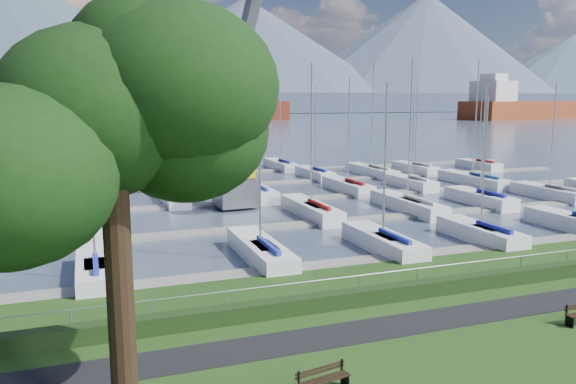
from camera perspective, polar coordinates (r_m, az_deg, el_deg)
name	(u,v)px	position (r m, az deg, el deg)	size (l,w,h in m)	color
path	(415,323)	(23.79, 12.79, -12.84)	(160.00, 2.00, 0.04)	black
water	(110,118)	(281.80, -17.68, 7.20)	(800.00, 540.00, 0.20)	#445064
hedge	(383,294)	(25.74, 9.65, -10.18)	(80.00, 0.70, 0.70)	black
fence	(379,273)	(25.79, 9.26, -8.13)	(0.04, 0.04, 80.00)	#999CA2
foothill	(103,103)	(351.60, -18.25, 8.59)	(900.00, 80.00, 12.00)	#49516A
mountains	(107,44)	(428.11, -17.88, 14.16)	(1190.00, 360.00, 115.00)	#414C60
docks	(234,203)	(49.77, -5.53, -1.14)	(90.00, 41.60, 0.25)	slate
bench_left	(323,380)	(18.21, 3.57, -18.51)	(1.85, 0.74, 0.85)	black
tree	(135,112)	(15.58, -15.24, 7.80)	(9.36, 7.27, 12.22)	black
crane	(236,141)	(48.67, -5.35, 5.21)	(5.95, 13.23, 22.35)	slate
cargo_ship_mid	(146,111)	(239.04, -14.20, 7.94)	(109.47, 22.06, 21.50)	maroon
cargo_ship_east	(525,109)	(274.62, 22.91, 7.73)	(77.43, 33.13, 21.50)	#8E3919
sailboat_fleet	(194,137)	(51.64, -9.55, 5.51)	(75.18, 49.44, 13.81)	navy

